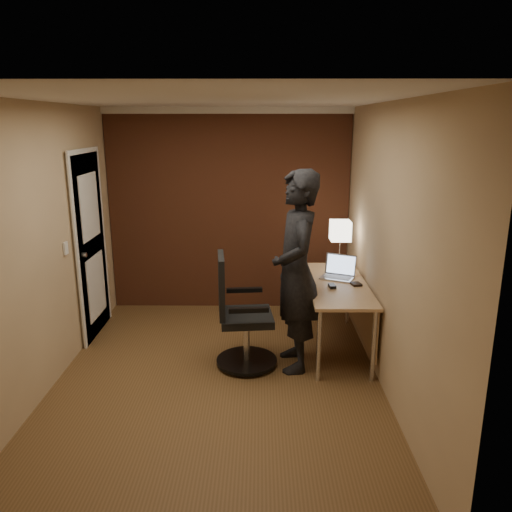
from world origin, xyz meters
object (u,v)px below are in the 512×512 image
Objects in this scene: desk_lamp at (340,231)px; mouse at (332,286)px; wallet at (356,284)px; laptop at (339,271)px; person at (296,272)px; office_chair at (239,319)px; desk at (343,294)px.

desk_lamp is 5.35× the size of mouse.
wallet is (0.08, -0.65, -0.41)m from desk_lamp.
desk_lamp reaches higher than laptop.
person is (-0.56, -0.96, -0.19)m from desk_lamp.
wallet is at bearing -63.21° from laptop.
desk_lamp is 1.12m from person.
person is at bearing 0.75° from office_chair.
office_chair is at bearing -174.34° from mouse.
mouse is at bearing -103.63° from desk_lamp.
wallet reaches higher than desk.
desk is 1.14m from office_chair.
mouse reaches higher than desk.
mouse is at bearing -161.57° from wallet.
desk is at bearing 120.56° from person.
desk_lamp reaches higher than desk.
desk is 15.00× the size of mouse.
desk_lamp is 1.60m from office_chair.
person reaches higher than desk_lamp.
mouse is 0.09× the size of office_chair.
person is at bearing -154.02° from wallet.
wallet is 0.10× the size of office_chair.
mouse is at bearing -131.96° from desk.
desk_lamp is at bearing 67.93° from mouse.
office_chair is at bearing -95.01° from person.
desk is 13.64× the size of wallet.
office_chair is at bearing -164.94° from wallet.
mouse is at bearing -108.54° from laptop.
wallet is at bearing -83.18° from desk_lamp.
desk is at bearing -93.26° from desk_lamp.
office_chair is (-0.92, -0.23, -0.26)m from mouse.
wallet is (0.14, -0.27, -0.05)m from laptop.
laptop is at bearing 133.52° from person.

